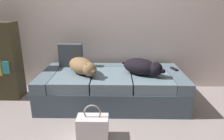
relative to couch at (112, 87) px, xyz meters
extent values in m
cube|color=#445461|center=(0.00, 0.00, -0.07)|extent=(1.94, 0.95, 0.30)
cube|color=slate|center=(-0.87, 0.00, 0.15)|extent=(0.20, 0.95, 0.14)
cube|color=slate|center=(0.87, 0.00, 0.15)|extent=(0.20, 0.95, 0.14)
cube|color=slate|center=(0.00, 0.37, 0.15)|extent=(1.54, 0.20, 0.14)
cube|color=slate|center=(-0.51, -0.10, 0.15)|extent=(0.50, 0.74, 0.14)
cube|color=slate|center=(0.00, -0.10, 0.15)|extent=(0.50, 0.74, 0.14)
cube|color=slate|center=(0.51, -0.10, 0.15)|extent=(0.50, 0.74, 0.14)
ellipsoid|color=olive|center=(-0.41, -0.05, 0.33)|extent=(0.50, 0.53, 0.21)
sphere|color=olive|center=(-0.27, -0.23, 0.33)|extent=(0.18, 0.18, 0.18)
ellipsoid|color=#503C27|center=(-0.23, -0.29, 0.32)|extent=(0.11, 0.12, 0.06)
cone|color=#503C27|center=(-0.24, -0.20, 0.40)|extent=(0.04, 0.04, 0.05)
cone|color=#503C27|center=(-0.31, -0.25, 0.40)|extent=(0.04, 0.04, 0.05)
ellipsoid|color=olive|center=(-0.50, 0.15, 0.34)|extent=(0.19, 0.07, 0.05)
ellipsoid|color=black|center=(0.37, -0.07, 0.33)|extent=(0.54, 0.48, 0.21)
sphere|color=black|center=(0.55, -0.20, 0.33)|extent=(0.18, 0.18, 0.18)
ellipsoid|color=black|center=(0.62, -0.24, 0.32)|extent=(0.12, 0.11, 0.06)
cone|color=black|center=(0.58, -0.15, 0.40)|extent=(0.04, 0.04, 0.05)
cone|color=black|center=(0.53, -0.24, 0.40)|extent=(0.04, 0.04, 0.05)
ellipsoid|color=black|center=(0.22, 0.09, 0.34)|extent=(0.19, 0.13, 0.05)
cube|color=black|center=(0.88, 0.14, 0.23)|extent=(0.09, 0.16, 0.02)
cube|color=#3D444E|center=(-0.61, 0.27, 0.39)|extent=(0.34, 0.13, 0.34)
cube|color=silver|center=(-0.18, -0.85, -0.10)|extent=(0.32, 0.18, 0.24)
torus|color=#9F9698|center=(-0.18, -0.85, 0.07)|extent=(0.18, 0.02, 0.18)
cube|color=teal|center=(-1.45, -0.02, 0.28)|extent=(0.09, 0.02, 0.17)
camera|label=1|loc=(0.05, -2.71, 1.12)|focal=33.46mm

